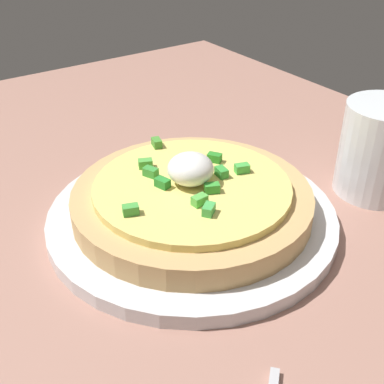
{
  "coord_description": "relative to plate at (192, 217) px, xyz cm",
  "views": [
    {
      "loc": [
        -22.98,
        15.97,
        29.73
      ],
      "look_at": [
        7.92,
        -5.65,
        5.95
      ],
      "focal_mm": 47.09,
      "sensor_mm": 36.0,
      "label": 1
    }
  ],
  "objects": [
    {
      "name": "pizza",
      "position": [
        0.02,
        -0.0,
        2.11
      ],
      "size": [
        21.43,
        21.43,
        5.56
      ],
      "color": "tan",
      "rests_on": "plate"
    },
    {
      "name": "plate",
      "position": [
        0.0,
        0.0,
        0.0
      ],
      "size": [
        26.1,
        26.1,
        1.32
      ],
      "primitive_type": "cylinder",
      "color": "silver",
      "rests_on": "dining_table"
    },
    {
      "name": "dining_table",
      "position": [
        -7.92,
        5.65,
        -1.97
      ],
      "size": [
        112.2,
        84.42,
        2.62
      ],
      "primitive_type": "cube",
      "color": "#9F7162",
      "rests_on": "ground"
    },
    {
      "name": "cup_near",
      "position": [
        -5.79,
        -18.34,
        3.58
      ],
      "size": [
        7.96,
        7.96,
        9.15
      ],
      "color": "silver",
      "rests_on": "dining_table"
    }
  ]
}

